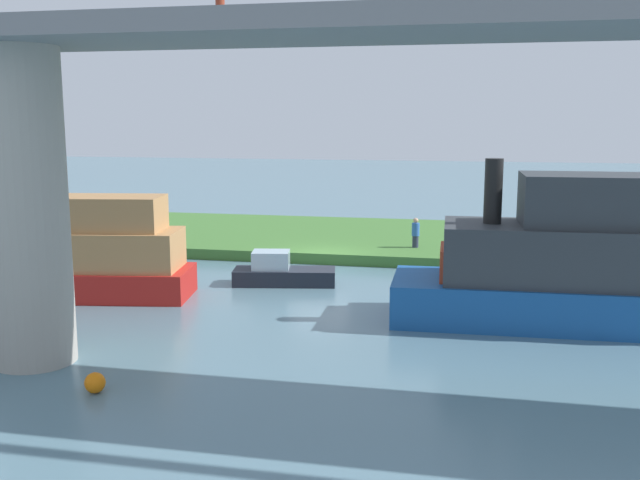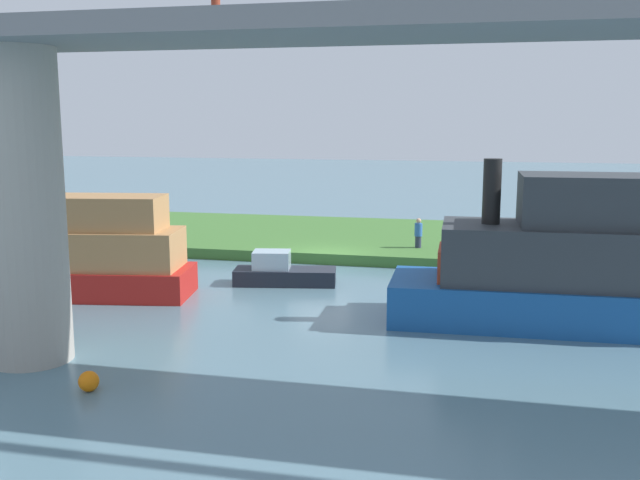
# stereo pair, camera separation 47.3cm
# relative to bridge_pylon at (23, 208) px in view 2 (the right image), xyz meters

# --- Properties ---
(ground_plane) EXTENTS (160.00, 160.00, 0.00)m
(ground_plane) POSITION_rel_bridge_pylon_xyz_m (-4.90, -14.25, -4.15)
(ground_plane) COLOR slate
(grassy_bank) EXTENTS (80.00, 12.00, 0.50)m
(grassy_bank) POSITION_rel_bridge_pylon_xyz_m (-4.90, -20.25, -3.90)
(grassy_bank) COLOR #427533
(grassy_bank) RESTS_ON ground
(bridge_pylon) EXTENTS (2.16, 2.16, 8.30)m
(bridge_pylon) POSITION_rel_bridge_pylon_xyz_m (0.00, 0.00, 0.00)
(bridge_pylon) COLOR #9E998E
(bridge_pylon) RESTS_ON ground
(bridge_span) EXTENTS (66.75, 4.30, 3.25)m
(bridge_span) POSITION_rel_bridge_pylon_xyz_m (0.00, -0.02, 4.65)
(bridge_span) COLOR slate
(bridge_span) RESTS_ON bridge_pylon
(person_on_bank) EXTENTS (0.50, 0.50, 1.39)m
(person_on_bank) POSITION_rel_bridge_pylon_xyz_m (-8.85, -16.79, -2.95)
(person_on_bank) COLOR #2D334C
(person_on_bank) RESTS_ON grassy_bank
(mooring_post) EXTENTS (0.20, 0.20, 0.72)m
(mooring_post) POSITION_rel_bridge_pylon_xyz_m (2.82, -15.88, -3.29)
(mooring_post) COLOR brown
(mooring_post) RESTS_ON grassy_bank
(riverboat_paddlewheel) EXTENTS (8.29, 3.90, 4.07)m
(riverboat_paddlewheel) POSITION_rel_bridge_pylon_xyz_m (2.27, -6.85, -2.64)
(riverboat_paddlewheel) COLOR red
(riverboat_paddlewheel) RESTS_ON ground
(skiff_small) EXTENTS (10.36, 3.73, 5.24)m
(skiff_small) POSITION_rel_bridge_pylon_xyz_m (-14.45, -6.74, -2.21)
(skiff_small) COLOR #195199
(skiff_small) RESTS_ON ground
(motorboat_red) EXTENTS (4.17, 2.10, 1.33)m
(motorboat_red) POSITION_rel_bridge_pylon_xyz_m (-4.11, -10.22, -3.68)
(motorboat_red) COLOR #1E232D
(motorboat_red) RESTS_ON ground
(marker_buoy) EXTENTS (0.50, 0.50, 0.50)m
(marker_buoy) POSITION_rel_bridge_pylon_xyz_m (-2.71, 1.73, -3.90)
(marker_buoy) COLOR orange
(marker_buoy) RESTS_ON ground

